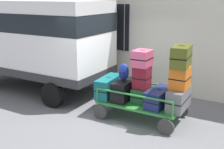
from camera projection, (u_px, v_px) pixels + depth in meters
name	position (u px, v px, depth m)	size (l,w,h in m)	color
ground_plane	(110.00, 112.00, 7.70)	(40.00, 40.00, 0.00)	slate
building_wall	(147.00, 13.00, 8.97)	(12.00, 0.38, 5.00)	silver
van	(33.00, 36.00, 9.19)	(5.02, 2.20, 2.88)	white
luggage_cart	(141.00, 105.00, 7.22)	(2.12, 1.21, 0.43)	#2D8438
cart_railing	(142.00, 91.00, 7.12)	(2.00, 1.08, 0.37)	#2D8438
suitcase_left_bottom	(109.00, 87.00, 7.57)	(0.45, 1.02, 0.52)	#0F5960
suitcase_midleft_bottom	(124.00, 90.00, 7.34)	(0.44, 0.89, 0.51)	black
suitcase_center_bottom	(142.00, 95.00, 7.18)	(0.45, 0.62, 0.37)	#194C28
suitcase_center_middle	(142.00, 77.00, 7.03)	(0.38, 0.39, 0.56)	maroon
suitcase_center_top	(142.00, 58.00, 6.88)	(0.41, 0.48, 0.40)	#CC4C72
suitcase_midright_bottom	(159.00, 98.00, 6.90)	(0.46, 0.93, 0.42)	navy
suitcase_right_bottom	(179.00, 99.00, 6.71)	(0.39, 0.90, 0.51)	slate
suitcase_right_middle	(180.00, 78.00, 6.57)	(0.41, 0.48, 0.52)	orange
suitcase_right_top	(181.00, 56.00, 6.43)	(0.45, 0.77, 0.48)	#4C5119
backpack	(124.00, 72.00, 7.21)	(0.27, 0.22, 0.44)	navy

